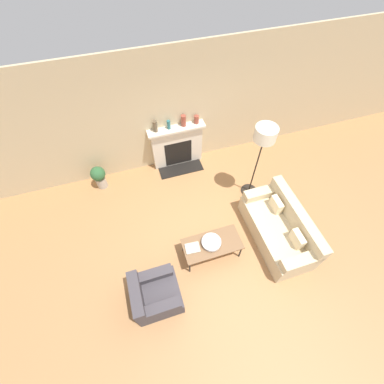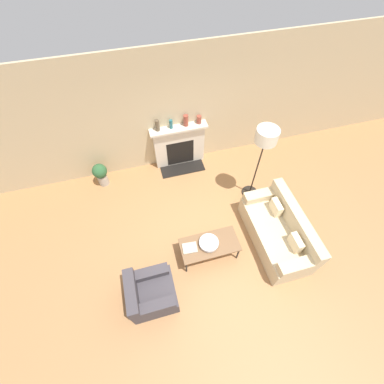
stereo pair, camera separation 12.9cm
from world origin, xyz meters
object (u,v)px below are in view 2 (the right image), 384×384
(floor_lamp, at_px, (265,142))
(potted_plant, at_px, (101,174))
(mantel_vase_left, at_px, (157,125))
(book, at_px, (190,248))
(armchair_near, at_px, (150,293))
(bowl, at_px, (209,243))
(coffee_table, at_px, (210,245))
(mantel_vase_center_right, at_px, (186,120))
(fireplace, at_px, (179,146))
(couch, at_px, (278,231))
(mantel_vase_right, at_px, (199,120))
(mantel_vase_center_left, at_px, (171,124))

(floor_lamp, relative_size, potted_plant, 3.09)
(mantel_vase_left, bearing_deg, book, -89.28)
(armchair_near, height_order, bowl, armchair_near)
(armchair_near, distance_m, floor_lamp, 3.48)
(coffee_table, distance_m, book, 0.39)
(book, bearing_deg, mantel_vase_left, 95.59)
(coffee_table, relative_size, mantel_vase_center_right, 4.14)
(coffee_table, distance_m, bowl, 0.09)
(fireplace, height_order, floor_lamp, floor_lamp)
(bowl, bearing_deg, couch, -2.17)
(floor_lamp, xyz_separation_m, mantel_vase_right, (-0.87, 1.44, -0.39))
(couch, relative_size, coffee_table, 1.60)
(floor_lamp, xyz_separation_m, potted_plant, (-3.34, 1.22, -1.27))
(bowl, bearing_deg, mantel_vase_center_right, 84.59)
(mantel_vase_left, bearing_deg, potted_plant, -171.38)
(book, distance_m, mantel_vase_center_right, 2.83)
(coffee_table, height_order, mantel_vase_left, mantel_vase_left)
(fireplace, distance_m, coffee_table, 2.66)
(mantel_vase_left, height_order, mantel_vase_center_right, mantel_vase_left)
(coffee_table, height_order, mantel_vase_center_left, mantel_vase_center_left)
(book, height_order, mantel_vase_left, mantel_vase_left)
(couch, xyz_separation_m, mantel_vase_left, (-1.87, 2.71, 0.95))
(bowl, relative_size, potted_plant, 0.59)
(coffee_table, bearing_deg, fireplace, 88.92)
(armchair_near, height_order, floor_lamp, floor_lamp)
(floor_lamp, relative_size, mantel_vase_right, 9.88)
(bowl, relative_size, mantel_vase_center_left, 1.74)
(couch, relative_size, bowl, 4.87)
(floor_lamp, bearing_deg, potted_plant, 160.00)
(coffee_table, bearing_deg, mantel_vase_left, 98.94)
(fireplace, height_order, potted_plant, fireplace)
(mantel_vase_left, distance_m, mantel_vase_center_left, 0.31)
(bowl, height_order, mantel_vase_center_left, mantel_vase_center_left)
(armchair_near, relative_size, book, 2.79)
(couch, height_order, armchair_near, couch)
(fireplace, relative_size, coffee_table, 1.20)
(bowl, bearing_deg, mantel_vase_left, 98.60)
(fireplace, height_order, mantel_vase_right, mantel_vase_right)
(book, bearing_deg, mantel_vase_center_right, 81.66)
(mantel_vase_center_right, xyz_separation_m, potted_plant, (-2.16, -0.23, -0.92))
(mantel_vase_center_left, bearing_deg, mantel_vase_left, 180.00)
(mantel_vase_center_left, relative_size, potted_plant, 0.34)
(coffee_table, xyz_separation_m, mantel_vase_left, (-0.42, 2.67, 0.86))
(fireplace, bearing_deg, bowl, -91.46)
(mantel_vase_right, distance_m, potted_plant, 2.63)
(bowl, height_order, potted_plant, potted_plant)
(couch, xyz_separation_m, armchair_near, (-2.71, -0.50, -0.04))
(mantel_vase_left, relative_size, mantel_vase_center_right, 1.01)
(bowl, xyz_separation_m, mantel_vase_left, (-0.40, 2.66, 0.77))
(bowl, xyz_separation_m, potted_plant, (-1.91, 2.43, -0.14))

